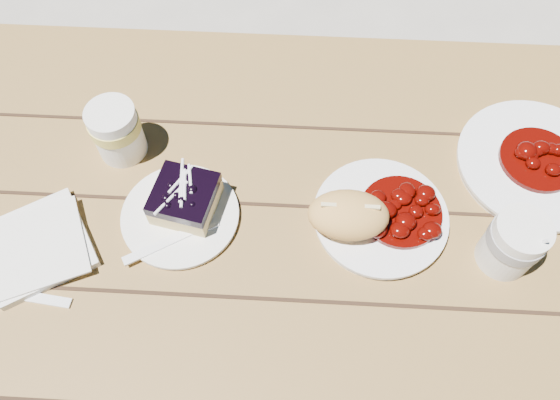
# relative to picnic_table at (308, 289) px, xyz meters

# --- Properties ---
(ground) EXTENTS (60.00, 60.00, 0.00)m
(ground) POSITION_rel_picnic_table_xyz_m (0.00, 0.00, -0.59)
(ground) COLOR #A09A90
(ground) RESTS_ON ground
(picnic_table) EXTENTS (2.00, 1.55, 0.75)m
(picnic_table) POSITION_rel_picnic_table_xyz_m (0.00, 0.00, 0.00)
(picnic_table) COLOR brown
(picnic_table) RESTS_ON ground
(main_plate) EXTENTS (0.21, 0.21, 0.02)m
(main_plate) POSITION_rel_picnic_table_xyz_m (0.11, 0.06, 0.17)
(main_plate) COLOR white
(main_plate) RESTS_ON picnic_table
(goulash_stew) EXTENTS (0.13, 0.13, 0.04)m
(goulash_stew) POSITION_rel_picnic_table_xyz_m (0.14, 0.07, 0.20)
(goulash_stew) COLOR #4E0602
(goulash_stew) RESTS_ON main_plate
(bread_roll) EXTENTS (0.12, 0.08, 0.06)m
(bread_roll) POSITION_rel_picnic_table_xyz_m (0.05, 0.04, 0.21)
(bread_roll) COLOR #DEA655
(bread_roll) RESTS_ON main_plate
(dessert_plate) EXTENTS (0.18, 0.18, 0.01)m
(dessert_plate) POSITION_rel_picnic_table_xyz_m (-0.21, 0.05, 0.17)
(dessert_plate) COLOR white
(dessert_plate) RESTS_ON picnic_table
(blueberry_cake) EXTENTS (0.11, 0.11, 0.05)m
(blueberry_cake) POSITION_rel_picnic_table_xyz_m (-0.20, 0.06, 0.20)
(blueberry_cake) COLOR #DDC279
(blueberry_cake) RESTS_ON dessert_plate
(fork_dessert) EXTENTS (0.15, 0.10, 0.00)m
(fork_dessert) POSITION_rel_picnic_table_xyz_m (-0.23, -0.01, 0.17)
(fork_dessert) COLOR white
(fork_dessert) RESTS_ON dessert_plate
(coffee_cup) EXTENTS (0.08, 0.08, 0.10)m
(coffee_cup) POSITION_rel_picnic_table_xyz_m (0.29, 0.01, 0.21)
(coffee_cup) COLOR white
(coffee_cup) RESTS_ON picnic_table
(napkin_stack) EXTENTS (0.21, 0.21, 0.01)m
(napkin_stack) POSITION_rel_picnic_table_xyz_m (-0.43, -0.02, 0.17)
(napkin_stack) COLOR white
(napkin_stack) RESTS_ON picnic_table
(fork_table) EXTENTS (0.16, 0.04, 0.00)m
(fork_table) POSITION_rel_picnic_table_xyz_m (-0.42, -0.10, 0.16)
(fork_table) COLOR white
(fork_table) RESTS_ON picnic_table
(second_plate) EXTENTS (0.26, 0.26, 0.02)m
(second_plate) POSITION_rel_picnic_table_xyz_m (0.37, 0.18, 0.17)
(second_plate) COLOR white
(second_plate) RESTS_ON picnic_table
(second_stew) EXTENTS (0.13, 0.13, 0.04)m
(second_stew) POSITION_rel_picnic_table_xyz_m (0.37, 0.18, 0.20)
(second_stew) COLOR #4E0602
(second_stew) RESTS_ON second_plate
(second_cup) EXTENTS (0.08, 0.08, 0.10)m
(second_cup) POSITION_rel_picnic_table_xyz_m (-0.33, 0.18, 0.21)
(second_cup) COLOR white
(second_cup) RESTS_ON picnic_table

